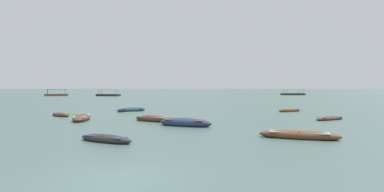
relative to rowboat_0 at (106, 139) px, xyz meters
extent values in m
plane|color=#425B56|center=(2.16, 1493.12, -0.16)|extent=(6000.00, 6000.00, 0.00)
cone|color=#4C5B56|center=(-1321.88, 2553.70, 257.24)|extent=(1665.01, 1665.01, 514.80)
cone|color=#4C5B56|center=(-135.04, 2512.71, 96.98)|extent=(686.24, 686.24, 194.27)
cone|color=#4C5B56|center=(817.65, 2412.99, 274.65)|extent=(1955.64, 1955.64, 549.61)
ellipsoid|color=#2D2826|center=(0.00, 0.00, -0.01)|extent=(3.51, 2.54, 0.49)
cube|color=#28519E|center=(0.00, 0.00, 0.14)|extent=(2.53, 1.83, 0.05)
cube|color=#2D2826|center=(0.00, 0.00, 0.19)|extent=(0.38, 0.58, 0.04)
ellipsoid|color=#4C3323|center=(-8.57, 15.24, -0.01)|extent=(2.90, 2.78, 0.47)
cube|color=#197A56|center=(-8.57, 15.24, 0.13)|extent=(2.09, 2.00, 0.05)
cube|color=#4C3323|center=(-8.57, 15.24, 0.18)|extent=(0.52, 0.56, 0.04)
ellipsoid|color=#4C3323|center=(-5.10, 11.31, 0.04)|extent=(2.00, 4.67, 0.64)
cube|color=#B7B2A3|center=(-5.10, 11.31, 0.23)|extent=(1.44, 3.36, 0.05)
cube|color=#4C3323|center=(-5.10, 11.31, 0.28)|extent=(0.91, 0.22, 0.04)
ellipsoid|color=#4C3323|center=(1.40, 10.30, 0.04)|extent=(3.83, 3.24, 0.65)
cube|color=#B7B2A3|center=(1.40, 10.30, 0.24)|extent=(2.76, 2.33, 0.05)
cube|color=#4C3323|center=(1.40, 10.30, 0.29)|extent=(0.54, 0.70, 0.04)
ellipsoid|color=#4C3323|center=(17.49, 11.11, -0.03)|extent=(3.66, 2.63, 0.41)
cube|color=#28519E|center=(17.49, 11.11, 0.09)|extent=(2.63, 1.90, 0.05)
cube|color=#4C3323|center=(17.49, 11.11, 0.14)|extent=(0.38, 0.57, 0.04)
ellipsoid|color=navy|center=(-2.42, 21.46, 0.03)|extent=(3.75, 3.23, 0.63)
cube|color=#197A56|center=(-2.42, 21.46, 0.22)|extent=(2.70, 2.33, 0.05)
cube|color=navy|center=(-2.42, 21.46, 0.27)|extent=(0.54, 0.68, 0.04)
ellipsoid|color=brown|center=(17.12, 20.88, 0.00)|extent=(3.52, 2.33, 0.53)
cube|color=olive|center=(17.12, 20.88, 0.16)|extent=(2.53, 1.68, 0.05)
cube|color=brown|center=(17.12, 20.88, 0.21)|extent=(0.34, 0.59, 0.04)
ellipsoid|color=brown|center=(10.86, 0.86, 0.02)|extent=(4.65, 2.69, 0.59)
cube|color=#B7B2A3|center=(10.86, 0.86, 0.20)|extent=(3.35, 1.93, 0.05)
cube|color=brown|center=(10.86, 0.86, 0.25)|extent=(0.35, 0.76, 0.04)
ellipsoid|color=navy|center=(4.29, 6.82, 0.08)|extent=(4.43, 2.92, 0.77)
cube|color=#B22D28|center=(4.29, 6.82, 0.31)|extent=(3.19, 2.10, 0.05)
cube|color=navy|center=(4.29, 6.82, 0.36)|extent=(0.44, 0.87, 0.04)
cube|color=brown|center=(-43.45, 97.90, 0.11)|extent=(8.47, 5.24, 0.90)
cylinder|color=#4C4742|center=(-45.99, 95.91, 1.24)|extent=(0.10, 0.10, 1.80)
cylinder|color=#4C4742|center=(-46.67, 97.67, 1.24)|extent=(0.10, 0.10, 1.80)
cylinder|color=#4C4742|center=(-40.24, 98.13, 1.24)|extent=(0.10, 0.10, 1.80)
cylinder|color=#4C4742|center=(-40.91, 99.89, 1.24)|extent=(0.10, 0.10, 1.80)
cube|color=#334C75|center=(-43.45, 97.90, 2.14)|extent=(7.11, 4.40, 0.12)
cube|color=#2D2826|center=(-23.60, 94.66, 0.11)|extent=(8.74, 4.77, 0.90)
cylinder|color=#4C4742|center=(-26.93, 94.18, 1.24)|extent=(0.10, 0.10, 1.80)
cylinder|color=#4C4742|center=(-26.43, 96.48, 1.24)|extent=(0.10, 0.10, 1.80)
cylinder|color=#4C4742|center=(-20.78, 92.85, 1.24)|extent=(0.10, 0.10, 1.80)
cylinder|color=#4C4742|center=(-20.28, 95.15, 1.24)|extent=(0.10, 0.10, 1.80)
cube|color=#9E998E|center=(-23.60, 94.66, 2.14)|extent=(7.34, 4.01, 0.12)
cube|color=#2D2826|center=(48.46, 109.16, 0.11)|extent=(9.89, 5.37, 0.90)
cylinder|color=#4C4742|center=(45.22, 107.12, 1.24)|extent=(0.10, 0.10, 1.80)
cylinder|color=#4C4742|center=(44.70, 109.88, 1.24)|extent=(0.10, 0.10, 1.80)
cylinder|color=#4C4742|center=(52.22, 108.45, 1.24)|extent=(0.10, 0.10, 1.80)
cylinder|color=#4C4742|center=(51.69, 111.20, 1.24)|extent=(0.10, 0.10, 1.80)
cube|color=beige|center=(48.46, 109.16, 2.14)|extent=(8.31, 4.51, 0.12)
ellipsoid|color=#38662D|center=(-8.16, 17.59, -0.16)|extent=(3.45, 1.66, 0.14)
ellipsoid|color=#38662D|center=(-2.12, 19.96, -0.16)|extent=(3.12, 2.75, 0.14)
ellipsoid|color=#38662D|center=(3.64, 12.34, -0.16)|extent=(2.49, 1.66, 0.14)
ellipsoid|color=#2D5628|center=(2.69, 12.92, -0.16)|extent=(1.96, 2.01, 0.14)
camera|label=1|loc=(4.34, -16.66, 2.75)|focal=28.81mm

